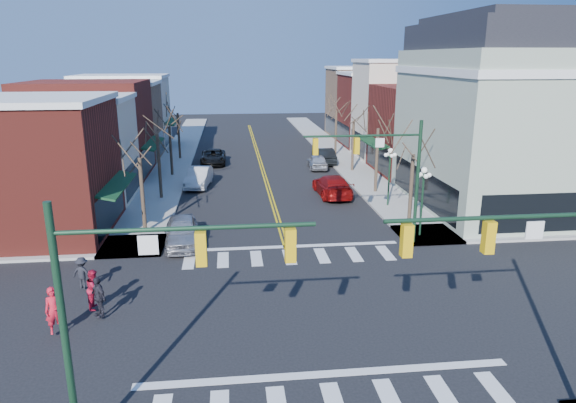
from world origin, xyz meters
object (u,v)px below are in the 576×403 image
object	(u,v)px
car_right_far	(324,156)
pedestrian_dark_a	(98,297)
car_left_mid	(199,177)
lamppost_midblock	(390,167)
pedestrian_red_b	(95,289)
car_left_far	(213,157)
pedestrian_red_a	(54,310)
victorian_corner	(510,114)
car_right_near	(332,186)
car_right_mid	(317,161)
pedestrian_dark_b	(82,273)
car_left_near	(182,232)
lamppost_corner	(423,190)

from	to	relation	value
car_right_far	pedestrian_dark_a	bearing A→B (deg)	62.92
car_left_mid	pedestrian_dark_a	distance (m)	22.66
lamppost_midblock	pedestrian_red_b	world-z (taller)	lamppost_midblock
car_left_far	pedestrian_red_a	bearing A→B (deg)	-98.80
victorian_corner	car_left_far	distance (m)	28.26
car_left_mid	pedestrian_red_a	bearing A→B (deg)	-93.25
car_right_near	car_right_mid	bearing A→B (deg)	-95.12
car_right_far	lamppost_midblock	bearing A→B (deg)	95.29
lamppost_midblock	car_left_mid	bearing A→B (deg)	151.00
pedestrian_red_a	car_right_far	bearing A→B (deg)	38.89
pedestrian_red_a	pedestrian_dark_b	world-z (taller)	pedestrian_red_a
pedestrian_red_a	pedestrian_red_b	bearing A→B (deg)	38.83
car_right_mid	car_left_mid	bearing A→B (deg)	29.83
car_left_far	pedestrian_dark_a	world-z (taller)	pedestrian_dark_a
car_left_near	car_left_mid	bearing A→B (deg)	84.53
car_left_far	car_right_mid	distance (m)	10.68
car_left_near	pedestrian_red_b	world-z (taller)	pedestrian_red_b
car_left_near	victorian_corner	bearing A→B (deg)	9.63
pedestrian_dark_a	victorian_corner	bearing A→B (deg)	78.50
pedestrian_red_b	car_left_near	bearing A→B (deg)	-19.48
pedestrian_red_a	pedestrian_dark_b	distance (m)	4.04
lamppost_corner	pedestrian_red_a	xyz separation A→B (m)	(-18.16, -9.44, -1.86)
car_right_near	pedestrian_red_a	size ratio (longest dim) A/B	2.99
car_left_mid	car_right_mid	xyz separation A→B (m)	(11.07, 5.95, -0.09)
pedestrian_red_a	pedestrian_dark_a	size ratio (longest dim) A/B	1.10
lamppost_corner	pedestrian_dark_b	size ratio (longest dim) A/B	2.85
pedestrian_dark_a	pedestrian_dark_b	size ratio (longest dim) A/B	1.14
lamppost_corner	car_left_near	distance (m)	14.31
car_left_mid	car_right_near	bearing A→B (deg)	-14.81
car_left_near	lamppost_corner	bearing A→B (deg)	-5.79
victorian_corner	pedestrian_dark_a	bearing A→B (deg)	-150.42
lamppost_midblock	car_left_near	size ratio (longest dim) A/B	0.91
lamppost_midblock	pedestrian_dark_b	distance (m)	21.84
car_left_far	car_right_near	xyz separation A→B (m)	(9.60, -13.55, 0.09)
car_left_far	car_right_far	bearing A→B (deg)	-5.27
car_left_near	car_right_mid	xyz separation A→B (m)	(11.26, 19.91, -0.09)
car_right_near	car_right_far	bearing A→B (deg)	-99.51
lamppost_corner	car_right_mid	xyz separation A→B (m)	(-2.89, 20.18, -2.24)
victorian_corner	car_right_near	bearing A→B (deg)	160.91
car_left_mid	car_left_far	xyz separation A→B (m)	(0.95, 9.37, -0.07)
car_left_mid	pedestrian_dark_a	bearing A→B (deg)	-90.40
car_left_far	pedestrian_dark_b	bearing A→B (deg)	-100.09
car_left_far	pedestrian_dark_b	distance (m)	29.47
car_right_mid	car_right_far	distance (m)	2.61
car_right_mid	car_right_far	size ratio (longest dim) A/B	0.86
car_right_near	pedestrian_red_a	distance (m)	24.45
lamppost_midblock	car_left_far	world-z (taller)	lamppost_midblock
lamppost_corner	pedestrian_dark_a	world-z (taller)	lamppost_corner
car_right_near	pedestrian_dark_a	bearing A→B (deg)	51.56
lamppost_midblock	car_right_mid	bearing A→B (deg)	101.91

